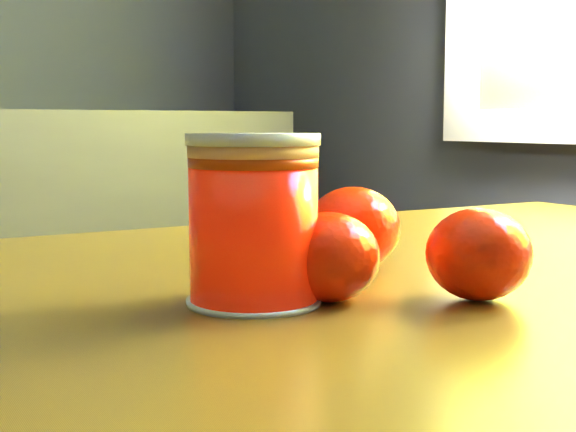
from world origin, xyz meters
TOP-DOWN VIEW (x-y plane):
  - table at (0.95, 0.03)m, footprint 1.05×0.76m
  - juice_glass at (0.84, 0.04)m, footprint 0.08×0.08m
  - orange_front at (0.88, 0.02)m, footprint 0.07×0.07m
  - orange_back at (0.95, 0.10)m, footprint 0.09×0.09m
  - orange_extra at (0.96, -0.03)m, footprint 0.08×0.08m

SIDE VIEW (x-z plane):
  - table at x=0.95m, z-range 0.29..1.05m
  - orange_front at x=0.88m, z-range 0.77..0.82m
  - orange_extra at x=0.96m, z-range 0.77..0.82m
  - orange_back at x=0.95m, z-range 0.77..0.83m
  - juice_glass at x=0.84m, z-range 0.77..0.87m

